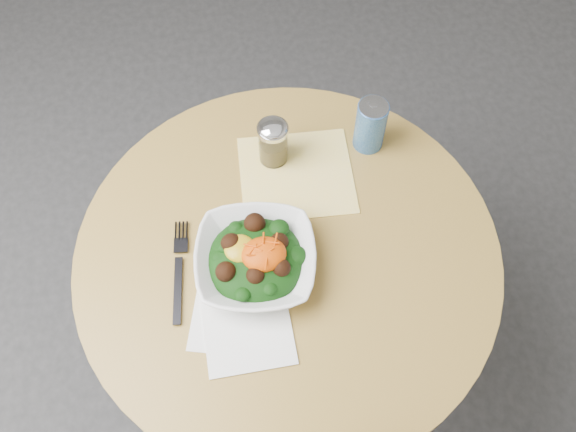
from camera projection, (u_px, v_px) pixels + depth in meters
name	position (u px, v px, depth m)	size (l,w,h in m)	color
ground	(288.00, 359.00, 2.00)	(6.00, 6.00, 0.00)	#2A2A2C
table	(288.00, 289.00, 1.52)	(0.90, 0.90, 0.75)	black
cloth_napkin	(296.00, 175.00, 1.44)	(0.25, 0.23, 0.00)	yellow
paper_napkins	(242.00, 321.00, 1.27)	(0.21, 0.23, 0.00)	white
salad_bowl	(256.00, 259.00, 1.30)	(0.28, 0.28, 0.09)	white
fork	(179.00, 267.00, 1.32)	(0.05, 0.23, 0.00)	black
spice_shaker	(273.00, 142.00, 1.41)	(0.07, 0.07, 0.12)	silver
beverage_can	(370.00, 125.00, 1.43)	(0.07, 0.07, 0.13)	navy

